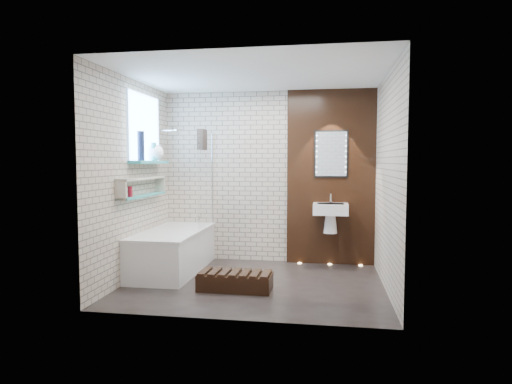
% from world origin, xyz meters
% --- Properties ---
extents(ground, '(3.20, 3.20, 0.00)m').
position_xyz_m(ground, '(0.00, 0.00, 0.00)').
color(ground, black).
rests_on(ground, ground).
extents(room_shell, '(3.24, 3.20, 2.60)m').
position_xyz_m(room_shell, '(0.00, 0.00, 1.30)').
color(room_shell, '#BAA694').
rests_on(room_shell, ground).
extents(walnut_panel, '(1.30, 0.06, 2.60)m').
position_xyz_m(walnut_panel, '(0.95, 1.27, 1.30)').
color(walnut_panel, black).
rests_on(walnut_panel, ground).
extents(clerestory_window, '(0.18, 1.00, 0.94)m').
position_xyz_m(clerestory_window, '(-1.57, 0.35, 1.90)').
color(clerestory_window, '#7FADE0').
rests_on(clerestory_window, room_shell).
extents(display_niche, '(0.14, 1.30, 0.26)m').
position_xyz_m(display_niche, '(-1.53, 0.15, 1.20)').
color(display_niche, teal).
rests_on(display_niche, room_shell).
extents(bathtub, '(0.79, 1.74, 0.70)m').
position_xyz_m(bathtub, '(-1.22, 0.45, 0.29)').
color(bathtub, white).
rests_on(bathtub, ground).
extents(bath_screen, '(0.01, 0.78, 1.40)m').
position_xyz_m(bath_screen, '(-0.87, 0.89, 1.28)').
color(bath_screen, white).
rests_on(bath_screen, bathtub).
extents(towel, '(0.09, 0.22, 0.29)m').
position_xyz_m(towel, '(-0.87, 0.72, 1.85)').
color(towel, black).
rests_on(towel, bath_screen).
extents(shower_head, '(0.18, 0.18, 0.02)m').
position_xyz_m(shower_head, '(-1.30, 0.95, 2.00)').
color(shower_head, silver).
rests_on(shower_head, room_shell).
extents(washbasin, '(0.50, 0.36, 0.58)m').
position_xyz_m(washbasin, '(0.95, 1.07, 0.79)').
color(washbasin, white).
rests_on(washbasin, walnut_panel).
extents(led_mirror, '(0.50, 0.02, 0.70)m').
position_xyz_m(led_mirror, '(0.95, 1.23, 1.65)').
color(led_mirror, black).
rests_on(led_mirror, walnut_panel).
extents(walnut_step, '(0.88, 0.40, 0.19)m').
position_xyz_m(walnut_step, '(-0.18, -0.30, 0.10)').
color(walnut_step, black).
rests_on(walnut_step, ground).
extents(niche_bottles, '(0.06, 0.07, 0.13)m').
position_xyz_m(niche_bottles, '(-1.53, -0.23, 1.16)').
color(niche_bottles, '#B4671B').
rests_on(niche_bottles, display_niche).
extents(sill_vases, '(0.23, 0.65, 0.38)m').
position_xyz_m(sill_vases, '(-1.50, 0.44, 1.68)').
color(sill_vases, '#161F3C').
rests_on(sill_vases, clerestory_window).
extents(floor_uplights, '(0.96, 0.06, 0.01)m').
position_xyz_m(floor_uplights, '(0.95, 1.20, 0.01)').
color(floor_uplights, '#FFD899').
rests_on(floor_uplights, ground).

